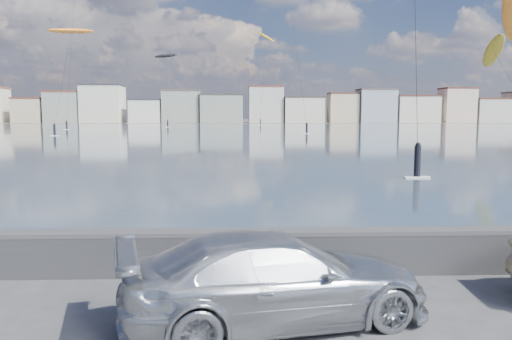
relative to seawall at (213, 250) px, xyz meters
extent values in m
plane|color=#333335|center=(0.00, -2.70, -0.58)|extent=(700.00, 700.00, 0.00)
cube|color=#334559|center=(0.00, 88.80, -0.58)|extent=(500.00, 177.00, 0.00)
cube|color=#4C473D|center=(0.00, 197.30, -0.57)|extent=(500.00, 60.00, 0.00)
cube|color=#28282B|center=(0.00, 0.00, -0.13)|extent=(400.00, 0.35, 0.90)
cylinder|color=#28282B|center=(0.00, 0.00, 0.32)|extent=(400.00, 0.36, 0.36)
cube|color=beige|center=(-79.00, 183.30, 3.92)|extent=(11.00, 10.00, 9.00)
cube|color=#562D23|center=(-79.00, 183.30, 8.72)|extent=(11.22, 10.20, 0.60)
cube|color=gray|center=(-66.00, 183.30, 5.17)|extent=(13.00, 11.00, 11.50)
cube|color=brown|center=(-66.00, 183.30, 11.22)|extent=(13.26, 11.22, 0.60)
cube|color=silver|center=(-51.50, 183.30, 6.42)|extent=(15.00, 12.00, 14.00)
cube|color=#2D2D33|center=(-51.50, 183.30, 13.72)|extent=(15.30, 12.24, 0.60)
cube|color=white|center=(-35.00, 183.30, 3.67)|extent=(12.00, 10.00, 8.50)
cube|color=#2D2D33|center=(-35.00, 183.30, 8.22)|extent=(12.24, 10.20, 0.60)
cube|color=gray|center=(-21.50, 183.30, 5.42)|extent=(14.00, 11.00, 12.00)
cube|color=#4C423D|center=(-21.50, 183.30, 11.72)|extent=(14.28, 11.22, 0.60)
cube|color=gray|center=(-6.00, 183.30, 4.67)|extent=(16.00, 13.00, 10.50)
cube|color=#383330|center=(-6.00, 183.30, 10.22)|extent=(16.32, 13.26, 0.60)
cube|color=beige|center=(11.00, 183.30, 6.17)|extent=(13.00, 10.00, 13.50)
cube|color=brown|center=(11.00, 183.30, 13.22)|extent=(13.26, 10.20, 0.60)
cube|color=beige|center=(25.50, 183.30, 4.17)|extent=(15.00, 12.00, 9.50)
cube|color=#383330|center=(25.50, 183.30, 9.22)|extent=(15.30, 12.24, 0.60)
cube|color=beige|center=(41.00, 183.30, 4.92)|extent=(11.00, 9.00, 11.00)
cube|color=#562D23|center=(41.00, 183.30, 10.72)|extent=(11.22, 9.18, 0.60)
cube|color=#9EA8B7|center=(54.00, 183.30, 5.67)|extent=(14.00, 11.00, 12.50)
cube|color=#4C423D|center=(54.00, 183.30, 12.22)|extent=(14.28, 11.22, 0.60)
cube|color=beige|center=(69.50, 183.30, 4.42)|extent=(16.00, 12.00, 10.00)
cube|color=#562D23|center=(69.50, 183.30, 9.72)|extent=(16.32, 12.24, 0.60)
cube|color=beige|center=(86.00, 183.30, 5.92)|extent=(12.00, 10.00, 13.00)
cube|color=#562D23|center=(86.00, 183.30, 12.72)|extent=(12.24, 10.20, 0.60)
cube|color=beige|center=(99.50, 183.30, 3.92)|extent=(14.00, 11.00, 9.00)
cube|color=#562D23|center=(99.50, 183.30, 8.72)|extent=(14.28, 11.22, 0.60)
imported|color=silver|center=(1.21, -2.49, 0.19)|extent=(5.66, 3.38, 1.54)
cube|color=white|center=(10.46, 16.43, -0.53)|extent=(1.40, 0.42, 0.08)
cylinder|color=black|center=(10.46, 16.43, 0.37)|extent=(0.36, 0.36, 1.70)
sphere|color=black|center=(10.46, 16.43, 1.27)|extent=(0.28, 0.28, 0.28)
cube|color=white|center=(-37.76, 101.87, -0.53)|extent=(1.40, 0.42, 0.08)
cylinder|color=black|center=(-37.76, 101.87, 0.37)|extent=(0.36, 0.36, 1.70)
sphere|color=black|center=(-37.76, 101.87, 1.27)|extent=(0.28, 0.28, 0.28)
cylinder|color=black|center=(-38.76, 109.68, 16.64)|extent=(2.04, 15.66, 31.85)
ellipsoid|color=#BF8C19|center=(41.08, 68.85, 12.87)|extent=(4.02, 8.48, 5.33)
ellipsoid|color=orange|center=(-28.21, 78.05, 17.10)|extent=(7.81, 7.58, 1.65)
cube|color=white|center=(-28.97, 70.31, -0.53)|extent=(1.40, 0.42, 0.08)
cylinder|color=black|center=(-28.97, 70.31, 0.37)|extent=(0.36, 0.36, 1.70)
sphere|color=black|center=(-28.97, 70.31, 1.27)|extent=(0.28, 0.28, 0.28)
cylinder|color=black|center=(-28.59, 74.18, 8.91)|extent=(0.79, 7.77, 16.39)
ellipsoid|color=#BF8C19|center=(9.46, 155.99, 27.97)|extent=(6.76, 6.89, 4.47)
cube|color=white|center=(7.11, 141.76, -0.53)|extent=(1.40, 0.42, 0.08)
cylinder|color=black|center=(7.11, 141.76, 0.37)|extent=(0.36, 0.36, 1.70)
sphere|color=black|center=(7.11, 141.76, 1.27)|extent=(0.28, 0.28, 0.28)
cylinder|color=black|center=(8.28, 148.88, 14.35)|extent=(2.39, 14.25, 27.27)
ellipsoid|color=black|center=(-20.60, 137.38, 19.63)|extent=(8.52, 6.64, 1.70)
cube|color=white|center=(-18.22, 121.88, -0.53)|extent=(1.40, 0.42, 0.08)
cylinder|color=black|center=(-18.22, 121.88, 0.37)|extent=(0.36, 0.36, 1.70)
sphere|color=black|center=(-18.22, 121.88, 1.27)|extent=(0.28, 0.28, 0.28)
cylinder|color=black|center=(-19.41, 129.63, 10.18)|extent=(2.42, 15.53, 18.93)
cube|color=white|center=(12.64, 77.94, -0.53)|extent=(1.40, 0.42, 0.08)
cylinder|color=black|center=(12.64, 77.94, 0.37)|extent=(0.36, 0.36, 1.70)
sphere|color=black|center=(12.64, 77.94, 1.27)|extent=(0.28, 0.28, 0.28)
cylinder|color=black|center=(11.44, 85.02, 15.33)|extent=(2.43, 14.20, 29.24)
camera|label=1|loc=(0.59, -10.71, 2.98)|focal=35.00mm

